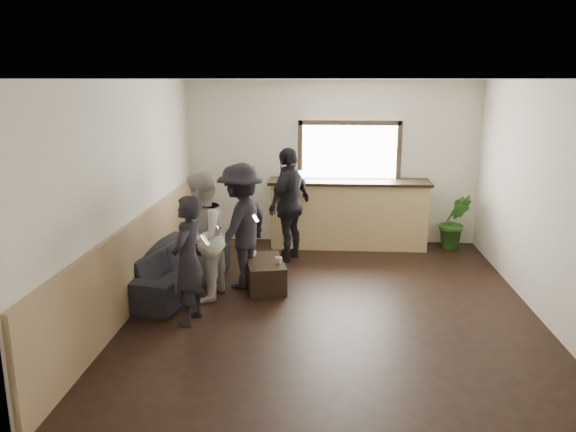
# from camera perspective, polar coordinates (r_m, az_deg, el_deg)

# --- Properties ---
(ground) EXTENTS (5.00, 6.00, 0.01)m
(ground) POSITION_cam_1_polar(r_m,az_deg,el_deg) (7.23, 4.42, -9.10)
(ground) COLOR black
(room_shell) EXTENTS (5.01, 6.01, 2.80)m
(room_shell) POSITION_cam_1_polar(r_m,az_deg,el_deg) (6.83, -1.55, 2.47)
(room_shell) COLOR silver
(room_shell) RESTS_ON ground
(bar_counter) EXTENTS (2.70, 0.68, 2.13)m
(bar_counter) POSITION_cam_1_polar(r_m,az_deg,el_deg) (9.62, 6.15, 0.65)
(bar_counter) COLOR tan
(bar_counter) RESTS_ON ground
(sofa) EXTENTS (1.21, 2.16, 0.60)m
(sofa) POSITION_cam_1_polar(r_m,az_deg,el_deg) (7.83, -11.39, -5.21)
(sofa) COLOR black
(sofa) RESTS_ON ground
(coffee_table) EXTENTS (0.67, 0.96, 0.39)m
(coffee_table) POSITION_cam_1_polar(r_m,az_deg,el_deg) (7.77, -2.36, -5.89)
(coffee_table) COLOR black
(coffee_table) RESTS_ON ground
(cup_a) EXTENTS (0.16, 0.16, 0.09)m
(cup_a) POSITION_cam_1_polar(r_m,az_deg,el_deg) (7.86, -3.66, -3.83)
(cup_a) COLOR silver
(cup_a) RESTS_ON coffee_table
(cup_b) EXTENTS (0.12, 0.12, 0.09)m
(cup_b) POSITION_cam_1_polar(r_m,az_deg,el_deg) (7.57, -0.96, -4.51)
(cup_b) COLOR silver
(cup_b) RESTS_ON coffee_table
(potted_plant) EXTENTS (0.52, 0.42, 0.95)m
(potted_plant) POSITION_cam_1_polar(r_m,az_deg,el_deg) (9.85, 16.56, -0.54)
(potted_plant) COLOR #2D6623
(potted_plant) RESTS_ON ground
(person_a) EXTENTS (0.49, 0.61, 1.53)m
(person_a) POSITION_cam_1_polar(r_m,az_deg,el_deg) (6.60, -10.11, -4.47)
(person_a) COLOR black
(person_a) RESTS_ON ground
(person_b) EXTENTS (0.76, 0.91, 1.67)m
(person_b) POSITION_cam_1_polar(r_m,az_deg,el_deg) (7.26, -8.83, -2.14)
(person_b) COLOR beige
(person_b) RESTS_ON ground
(person_c) EXTENTS (1.02, 1.27, 1.72)m
(person_c) POSITION_cam_1_polar(r_m,az_deg,el_deg) (7.66, -4.77, -1.01)
(person_c) COLOR black
(person_c) RESTS_ON ground
(person_d) EXTENTS (0.88, 1.13, 1.79)m
(person_d) POSITION_cam_1_polar(r_m,az_deg,el_deg) (8.79, 0.15, 1.19)
(person_d) COLOR black
(person_d) RESTS_ON ground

